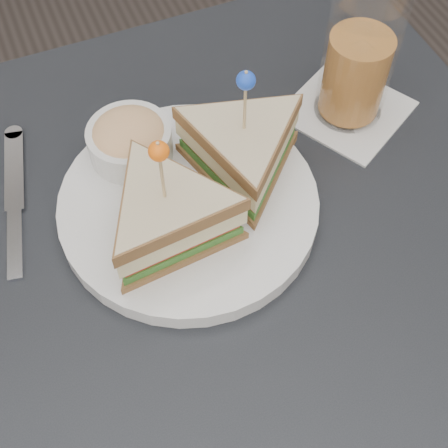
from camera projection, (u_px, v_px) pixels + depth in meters
The scene contains 5 objects.
ground_plane at pixel (221, 443), 1.29m from camera, with size 3.50×3.50×0.00m, color #3F3833.
table at pixel (219, 293), 0.73m from camera, with size 0.80×0.80×0.75m.
plate_meal at pixel (194, 183), 0.67m from camera, with size 0.39×0.39×0.17m.
cutlery_knife at pixel (15, 204), 0.71m from camera, with size 0.06×0.22×0.01m.
drink_set at pixel (357, 65), 0.73m from camera, with size 0.18×0.18×0.17m.
Camera 1 is at (-0.13, -0.32, 1.33)m, focal length 50.00 mm.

